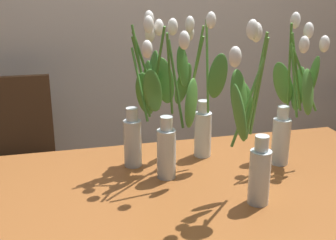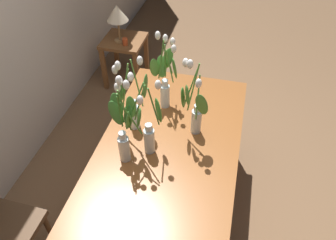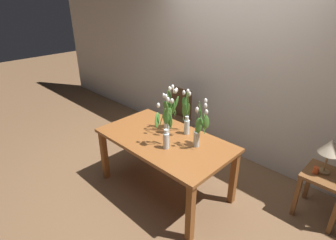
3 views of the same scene
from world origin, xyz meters
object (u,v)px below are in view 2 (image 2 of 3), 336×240
Objects in this scene: tulip_vase_4 at (165,78)px; side_table at (124,49)px; tulip_vase_3 at (132,104)px; tulip_vase_1 at (194,110)px; table_lamp at (117,14)px; tulip_vase_2 at (145,126)px; tulip_vase_0 at (125,129)px; pillar_candle at (125,42)px; dining_table at (169,154)px.

side_table is at bearing 33.67° from tulip_vase_4.
tulip_vase_3 is at bearing -157.05° from side_table.
tulip_vase_3 is at bearing 96.64° from tulip_vase_1.
side_table is at bearing -23.52° from table_lamp.
tulip_vase_2 is 0.48m from tulip_vase_4.
pillar_candle is at bearing 20.51° from tulip_vase_0.
dining_table is 0.33m from tulip_vase_2.
tulip_vase_2 is at bearing 129.24° from tulip_vase_1.
tulip_vase_0 is at bearing -158.87° from side_table.
dining_table is at bearing -148.91° from table_lamp.
dining_table is at bearing -62.14° from tulip_vase_2.
tulip_vase_2 is 7.71× the size of pillar_candle.
tulip_vase_3 reaches higher than tulip_vase_0.
tulip_vase_4 is at bearing -10.83° from tulip_vase_0.
pillar_candle is (1.58, 0.59, -0.38)m from tulip_vase_0.
table_lamp is 0.29m from pillar_candle.
tulip_vase_4 is at bearing -24.28° from tulip_vase_3.
tulip_vase_1 is at bearing -142.76° from table_lamp.
table_lamp is at bearing 156.48° from side_table.
pillar_candle is (1.44, 0.83, -0.06)m from dining_table.
tulip_vase_1 is at bearing -41.93° from dining_table.
side_table is 7.33× the size of pillar_candle.
tulip_vase_3 is 1.44× the size of table_lamp.
tulip_vase_0 is 0.24m from tulip_vase_3.
tulip_vase_3 is 1.01× the size of tulip_vase_4.
tulip_vase_4 is at bearing -146.33° from side_table.
tulip_vase_1 is 1.65m from pillar_candle.
tulip_vase_1 is (0.14, -0.13, 0.30)m from dining_table.
pillar_candle is at bearing 24.64° from tulip_vase_2.
tulip_vase_4 reaches higher than pillar_candle.
table_lamp reaches higher than pillar_candle.
tulip_vase_0 is 1.89m from side_table.
side_table is at bearing 30.00° from pillar_candle.
tulip_vase_3 reaches higher than pillar_candle.
tulip_vase_2 reaches higher than tulip_vase_3.
tulip_vase_0 is at bearing -171.04° from tulip_vase_3.
side_table is at bearing 21.13° from tulip_vase_0.
table_lamp is at bearing 26.23° from tulip_vase_2.
tulip_vase_3 reaches higher than dining_table.
tulip_vase_3 is 1.66m from side_table.
tulip_vase_2 is (0.07, -0.10, -0.02)m from tulip_vase_0.
tulip_vase_0 is 7.53× the size of pillar_candle.
tulip_vase_0 is at bearing 124.17° from tulip_vase_2.
pillar_candle is (1.30, 0.95, -0.36)m from tulip_vase_1.
dining_table is 2.77× the size of tulip_vase_2.
tulip_vase_3 is at bearing -155.70° from table_lamp.
side_table is (1.55, 0.89, -0.22)m from dining_table.
tulip_vase_1 is 1.81m from side_table.
table_lamp is (1.41, 0.64, -0.10)m from tulip_vase_3.
tulip_vase_4 is (0.55, -0.11, -0.01)m from tulip_vase_0.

